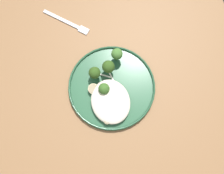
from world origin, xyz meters
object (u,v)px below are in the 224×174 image
seared_scallop_front_small (109,93)px  broccoli_floret_tall_stalk (117,54)px  broccoli_floret_split_head (104,89)px  seared_scallop_large_seared (93,89)px  seared_scallop_half_hidden (107,121)px  seared_scallop_left_edge (120,99)px  dinner_plate (112,88)px  dinner_fork (68,22)px  seared_scallop_on_noodles (104,104)px  broccoli_floret_small_sprig (95,73)px  broccoli_floret_center_pile (108,67)px  seared_scallop_tilted_round (111,107)px

seared_scallop_front_small → broccoli_floret_tall_stalk: bearing=-27.6°
broccoli_floret_split_head → seared_scallop_large_seared: bearing=67.4°
seared_scallop_half_hidden → broccoli_floret_tall_stalk: size_ratio=0.37×
seared_scallop_left_edge → broccoli_floret_split_head: broccoli_floret_split_head is taller
dinner_plate → seared_scallop_half_hidden: size_ratio=12.90×
broccoli_floret_split_head → broccoli_floret_tall_stalk: (0.10, -0.07, 0.01)m
seared_scallop_left_edge → seared_scallop_half_hidden: 0.08m
broccoli_floret_tall_stalk → dinner_fork: (0.19, 0.13, -0.05)m
broccoli_floret_split_head → broccoli_floret_tall_stalk: bearing=-35.2°
seared_scallop_large_seared → seared_scallop_front_small: bearing=-121.2°
seared_scallop_on_noodles → broccoli_floret_small_sprig: (0.10, 0.00, 0.02)m
seared_scallop_large_seared → broccoli_floret_small_sprig: size_ratio=0.63×
broccoli_floret_small_sprig → broccoli_floret_split_head: bearing=-165.0°
dinner_plate → dinner_fork: 0.30m
broccoli_floret_split_head → dinner_fork: bearing=12.2°
seared_scallop_on_noodles → seared_scallop_front_small: seared_scallop_on_noodles is taller
seared_scallop_large_seared → broccoli_floret_split_head: bearing=-112.6°
dinner_fork → seared_scallop_half_hidden: bearing=-173.3°
broccoli_floret_tall_stalk → seared_scallop_half_hidden: bearing=156.3°
seared_scallop_large_seared → broccoli_floret_split_head: (-0.01, -0.03, 0.02)m
seared_scallop_large_seared → broccoli_floret_tall_stalk: (0.09, -0.10, 0.03)m
broccoli_floret_center_pile → broccoli_floret_tall_stalk: size_ratio=1.02×
seared_scallop_tilted_round → seared_scallop_large_seared: bearing=28.6°
seared_scallop_front_small → dinner_fork: size_ratio=0.24×
broccoli_floret_center_pile → dinner_fork: bearing=23.1°
broccoli_floret_center_pile → broccoli_floret_tall_stalk: bearing=-47.6°
seared_scallop_large_seared → seared_scallop_tilted_round: seared_scallop_tilted_round is taller
dinner_fork → broccoli_floret_tall_stalk: bearing=-144.4°
seared_scallop_left_edge → dinner_fork: bearing=17.8°
seared_scallop_on_noodles → seared_scallop_tilted_round: 0.03m
seared_scallop_on_noodles → broccoli_floret_tall_stalk: 0.17m
broccoli_floret_split_head → broccoli_floret_small_sprig: size_ratio=0.91×
seared_scallop_on_noodles → dinner_plate: bearing=-39.4°
seared_scallop_on_noodles → seared_scallop_left_edge: size_ratio=1.17×
seared_scallop_tilted_round → broccoli_floret_center_pile: size_ratio=0.53×
seared_scallop_left_edge → seared_scallop_tilted_round: 0.04m
broccoli_floret_small_sprig → seared_scallop_large_seared: bearing=159.1°
broccoli_floret_tall_stalk → broccoli_floret_small_sprig: broccoli_floret_tall_stalk is taller
broccoli_floret_tall_stalk → dinner_fork: size_ratio=0.41×
broccoli_floret_center_pile → dinner_plate: bearing=175.7°
broccoli_floret_tall_stalk → dinner_fork: 0.23m
dinner_plate → broccoli_floret_split_head: 0.04m
seared_scallop_front_small → seared_scallop_half_hidden: bearing=161.9°
seared_scallop_half_hidden → seared_scallop_tilted_round: bearing=-32.5°
seared_scallop_on_noodles → broccoli_floret_center_pile: (0.11, -0.04, 0.03)m
seared_scallop_on_noodles → broccoli_floret_small_sprig: bearing=2.4°
seared_scallop_half_hidden → broccoli_floret_tall_stalk: (0.20, -0.09, 0.03)m
seared_scallop_on_noodles → broccoli_floret_small_sprig: size_ratio=0.55×
broccoli_floret_tall_stalk → broccoli_floret_small_sprig: size_ratio=1.09×
dinner_fork → dinner_plate: bearing=-162.3°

